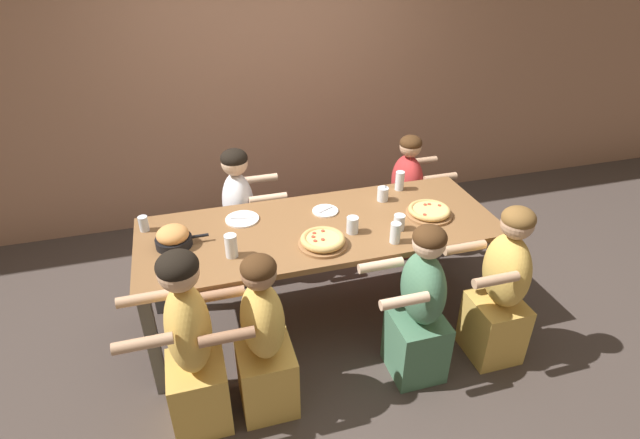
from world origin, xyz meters
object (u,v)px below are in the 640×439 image
drinking_glass_d (399,223)px  diner_near_midleft (264,343)px  drinking_glass_b (231,247)px  diner_near_right (501,292)px  diner_near_left (191,350)px  diner_far_midleft (240,221)px  drinking_glass_f (400,182)px  skillet_bowl (173,237)px  drinking_glass_c (395,233)px  pizza_board_main (323,241)px  cocktail_glass_blue (383,195)px  drinking_glass_e (144,225)px  diner_far_right (406,201)px  diner_near_midright (420,310)px  pizza_board_second (429,212)px  empty_plate_b (242,219)px  empty_plate_a (325,211)px  drinking_glass_a (352,226)px

drinking_glass_d → diner_near_midleft: diner_near_midleft is taller
drinking_glass_b → diner_near_right: size_ratio=0.13×
diner_near_left → diner_far_midleft: 1.42m
drinking_glass_b → drinking_glass_f: bearing=21.7°
drinking_glass_d → diner_near_left: 1.51m
skillet_bowl → drinking_glass_c: size_ratio=2.40×
pizza_board_main → drinking_glass_f: 0.96m
drinking_glass_c → diner_near_left: diner_near_left is taller
cocktail_glass_blue → drinking_glass_d: 0.41m
drinking_glass_e → diner_far_right: (2.09, 0.40, -0.35)m
drinking_glass_f → diner_near_midright: diner_near_midright is taller
drinking_glass_e → diner_near_right: size_ratio=0.09×
pizza_board_main → pizza_board_second: bearing=10.9°
empty_plate_b → drinking_glass_b: (-0.12, -0.41, 0.06)m
pizza_board_second → empty_plate_a: size_ratio=1.76×
drinking_glass_e → skillet_bowl: bearing=-52.7°
pizza_board_main → drinking_glass_b: (-0.56, 0.04, 0.03)m
drinking_glass_d → diner_far_midleft: bearing=138.0°
empty_plate_a → cocktail_glass_blue: (0.45, 0.05, 0.04)m
empty_plate_b → diner_far_right: bearing=17.1°
diner_near_right → diner_near_midleft: (-1.53, 0.00, -0.02)m
drinking_glass_c → diner_far_right: (0.56, 0.99, -0.37)m
skillet_bowl → drinking_glass_f: size_ratio=2.25×
diner_near_midleft → drinking_glass_f: bearing=-51.0°
drinking_glass_b → diner_near_midleft: 0.61m
drinking_glass_d → drinking_glass_b: bearing=-179.8°
empty_plate_a → drinking_glass_d: drinking_glass_d is taller
drinking_glass_c → empty_plate_b: bearing=148.6°
drinking_glass_a → diner_near_left: (-1.10, -0.53, -0.28)m
cocktail_glass_blue → drinking_glass_f: drinking_glass_f is taller
diner_near_right → diner_far_midleft: diner_near_right is taller
drinking_glass_f → diner_near_right: bearing=-74.8°
diner_near_right → diner_near_midleft: 1.53m
skillet_bowl → diner_near_right: diner_near_right is taller
pizza_board_second → drinking_glass_d: 0.30m
pizza_board_second → drinking_glass_c: drinking_glass_c is taller
diner_near_midright → diner_near_midleft: 0.96m
empty_plate_a → drinking_glass_a: size_ratio=1.64×
empty_plate_b → diner_near_right: 1.76m
drinking_glass_e → diner_near_midright: bearing=-30.9°
empty_plate_b → drinking_glass_b: 0.43m
drinking_glass_c → drinking_glass_a: bearing=139.9°
empty_plate_b → drinking_glass_e: (-0.64, 0.04, 0.04)m
diner_far_right → drinking_glass_a: bearing=-44.0°
skillet_bowl → empty_plate_a: bearing=8.0°
pizza_board_main → diner_near_left: 1.01m
cocktail_glass_blue → drinking_glass_b: (-1.15, -0.41, 0.02)m
skillet_bowl → empty_plate_b: skillet_bowl is taller
drinking_glass_a → diner_near_right: 1.03m
empty_plate_a → empty_plate_b: (-0.58, 0.05, -0.00)m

